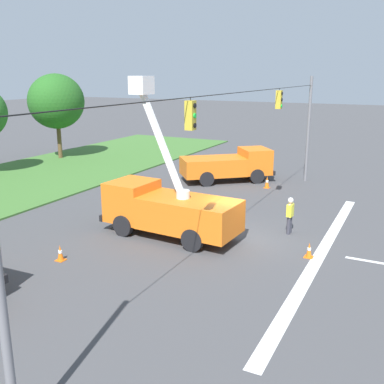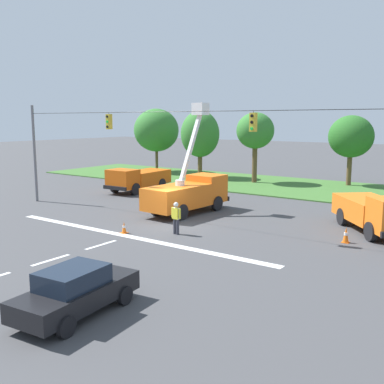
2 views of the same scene
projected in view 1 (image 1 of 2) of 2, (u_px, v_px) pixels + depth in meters
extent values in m
plane|color=#424244|center=(240.00, 239.00, 20.57)|extent=(200.00, 200.00, 0.00)
cube|color=silver|center=(321.00, 253.00, 18.98)|extent=(17.60, 0.50, 0.01)
cube|color=silver|center=(371.00, 261.00, 18.12)|extent=(0.20, 2.00, 0.01)
cylinder|color=slate|center=(308.00, 130.00, 30.89)|extent=(0.20, 0.20, 7.20)
cylinder|color=black|center=(244.00, 92.00, 18.88)|extent=(26.00, 0.03, 0.03)
cylinder|color=black|center=(190.00, 99.00, 14.57)|extent=(0.02, 0.02, 0.10)
cube|color=gold|center=(190.00, 115.00, 14.71)|extent=(0.32, 0.28, 0.96)
cylinder|color=black|center=(195.00, 106.00, 14.55)|extent=(0.16, 0.05, 0.16)
cylinder|color=green|center=(195.00, 116.00, 14.64)|extent=(0.16, 0.05, 0.16)
cylinder|color=black|center=(195.00, 125.00, 14.72)|extent=(0.16, 0.05, 0.16)
cylinder|color=black|center=(279.00, 89.00, 23.52)|extent=(0.02, 0.02, 0.10)
cube|color=gold|center=(279.00, 100.00, 23.66)|extent=(0.32, 0.28, 0.96)
cylinder|color=black|center=(282.00, 93.00, 23.51)|extent=(0.16, 0.05, 0.16)
cylinder|color=black|center=(282.00, 100.00, 23.59)|extent=(0.16, 0.05, 0.16)
cylinder|color=green|center=(282.00, 106.00, 23.67)|extent=(0.16, 0.05, 0.16)
cylinder|color=brown|center=(60.00, 143.00, 39.64)|extent=(0.36, 0.36, 2.83)
ellipsoid|color=#235B1E|center=(56.00, 101.00, 38.71)|extent=(5.17, 4.42, 4.69)
cube|color=orange|center=(189.00, 214.00, 20.17)|extent=(2.63, 4.61, 1.43)
cube|color=orange|center=(132.00, 200.00, 21.66)|extent=(2.37, 2.05, 1.87)
cube|color=#1E2838|center=(121.00, 192.00, 21.91)|extent=(2.00, 0.23, 0.84)
cube|color=black|center=(116.00, 212.00, 22.37)|extent=(2.36, 0.31, 0.30)
cylinder|color=black|center=(123.00, 226.00, 20.88)|extent=(0.34, 1.02, 1.00)
cylinder|color=black|center=(150.00, 214.00, 22.68)|extent=(0.34, 1.02, 1.00)
cylinder|color=black|center=(192.00, 240.00, 19.06)|extent=(0.34, 1.02, 1.00)
cylinder|color=black|center=(216.00, 226.00, 20.86)|extent=(0.34, 1.02, 1.00)
cylinder|color=silver|center=(183.00, 194.00, 20.09)|extent=(0.60, 0.60, 0.36)
cube|color=white|center=(162.00, 145.00, 20.06)|extent=(0.39, 2.36, 4.77)
cube|color=white|center=(141.00, 85.00, 19.92)|extent=(0.95, 0.86, 0.80)
cube|color=orange|center=(213.00, 166.00, 31.21)|extent=(4.65, 4.89, 1.20)
cube|color=orange|center=(255.00, 161.00, 31.82)|extent=(3.00, 2.93, 1.75)
cube|color=#1E2838|center=(264.00, 156.00, 31.89)|extent=(1.67, 1.42, 0.79)
cube|color=black|center=(268.00, 170.00, 32.23)|extent=(2.00, 1.70, 0.30)
cylinder|color=black|center=(246.00, 170.00, 33.06)|extent=(0.85, 0.95, 1.00)
cylinder|color=black|center=(257.00, 176.00, 30.92)|extent=(0.85, 0.95, 1.00)
cylinder|color=black|center=(198.00, 172.00, 32.27)|extent=(0.85, 0.95, 1.00)
cylinder|color=black|center=(206.00, 179.00, 30.13)|extent=(0.85, 0.95, 1.00)
cylinder|color=#383842|center=(289.00, 226.00, 21.11)|extent=(0.18, 0.18, 0.85)
cylinder|color=#383842|center=(290.00, 224.00, 21.27)|extent=(0.18, 0.18, 0.85)
cube|color=yellow|center=(290.00, 210.00, 21.01)|extent=(0.42, 0.28, 0.60)
cube|color=silver|center=(290.00, 210.00, 21.01)|extent=(0.43, 0.12, 0.62)
cylinder|color=yellow|center=(288.00, 211.00, 20.78)|extent=(0.11, 0.11, 0.55)
cylinder|color=yellow|center=(292.00, 208.00, 21.22)|extent=(0.11, 0.11, 0.55)
sphere|color=tan|center=(291.00, 201.00, 20.90)|extent=(0.22, 0.22, 0.22)
sphere|color=white|center=(291.00, 200.00, 20.88)|extent=(0.26, 0.26, 0.26)
cube|color=orange|center=(61.00, 260.00, 18.23)|extent=(0.36, 0.36, 0.03)
cone|color=orange|center=(60.00, 252.00, 18.14)|extent=(0.25, 0.25, 0.64)
cylinder|color=white|center=(60.00, 252.00, 18.14)|extent=(0.16, 0.16, 0.11)
cube|color=orange|center=(267.00, 188.00, 29.80)|extent=(0.36, 0.36, 0.03)
cone|color=orange|center=(267.00, 182.00, 29.69)|extent=(0.31, 0.31, 0.78)
cylinder|color=white|center=(267.00, 181.00, 29.68)|extent=(0.19, 0.19, 0.14)
cube|color=orange|center=(309.00, 257.00, 18.53)|extent=(0.36, 0.36, 0.03)
cone|color=orange|center=(309.00, 250.00, 18.45)|extent=(0.25, 0.25, 0.62)
cylinder|color=white|center=(309.00, 249.00, 18.44)|extent=(0.15, 0.15, 0.11)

